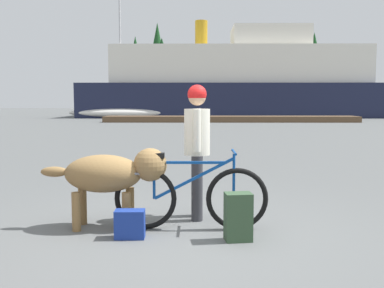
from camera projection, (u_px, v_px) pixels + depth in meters
ground_plane at (176, 237)px, 4.86m from camera, size 160.00×160.00×0.00m
bicycle at (190, 196)px, 5.10m from camera, size 1.77×0.44×0.91m
person_cyclist at (197, 139)px, 5.51m from camera, size 0.32×0.53×1.68m
dog at (112, 174)px, 5.14m from camera, size 1.47×0.52×0.94m
backpack at (238, 217)px, 4.70m from camera, size 0.30×0.23×0.51m
handbag_pannier at (130, 224)px, 4.79m from camera, size 0.32×0.19×0.31m
dock_pier at (231, 119)px, 30.57m from camera, size 17.29×2.12×0.40m
ferry_boat at (239, 84)px, 39.88m from camera, size 27.57×7.69×8.51m
sailboat_moored at (121, 112)px, 37.16m from camera, size 8.80×2.46×9.80m
pine_tree_far_left at (136, 64)px, 56.73m from camera, size 3.07×3.07×9.61m
pine_tree_center at (162, 63)px, 56.74m from camera, size 4.16×4.16×9.41m
pine_tree_far_right at (314, 63)px, 54.15m from camera, size 3.64×3.64×9.68m
pine_tree_mid_back at (157, 55)px, 62.72m from camera, size 3.59×3.59×12.35m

